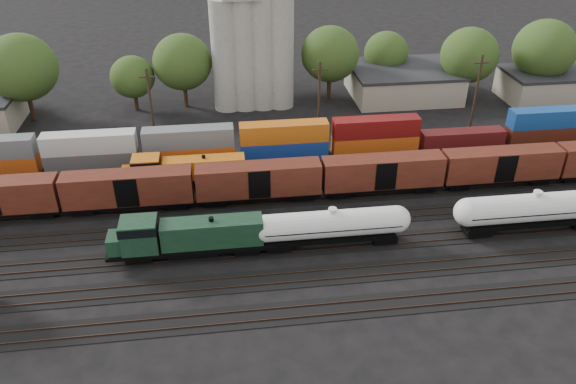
{
  "coord_description": "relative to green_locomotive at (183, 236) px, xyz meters",
  "views": [
    {
      "loc": [
        -2.32,
        -53.8,
        36.52
      ],
      "look_at": [
        4.87,
        2.0,
        3.0
      ],
      "focal_mm": 35.0,
      "sensor_mm": 36.0,
      "label": 1
    }
  ],
  "objects": [
    {
      "name": "tree_band",
      "position": [
        11.14,
        42.96,
        4.99
      ],
      "size": [
        162.76,
        19.16,
        14.02
      ],
      "color": "black",
      "rests_on": "ground"
    },
    {
      "name": "ground",
      "position": [
        7.11,
        5.0,
        -2.65
      ],
      "size": [
        600.0,
        600.0,
        0.0
      ],
      "primitive_type": "plane",
      "color": "black"
    },
    {
      "name": "utility_poles",
      "position": [
        7.11,
        27.0,
        3.56
      ],
      "size": [
        122.2,
        0.36,
        12.0
      ],
      "color": "black",
      "rests_on": "ground"
    },
    {
      "name": "industrial_sheds",
      "position": [
        13.74,
        40.25,
        -0.09
      ],
      "size": [
        119.38,
        17.26,
        5.1
      ],
      "color": "#9E937F",
      "rests_on": "ground"
    },
    {
      "name": "green_locomotive",
      "position": [
        0.0,
        0.0,
        0.0
      ],
      "size": [
        17.61,
        3.11,
        4.66
      ],
      "color": "black",
      "rests_on": "ground"
    },
    {
      "name": "container_wall",
      "position": [
        16.12,
        20.0,
        0.2
      ],
      "size": [
        181.59,
        2.6,
        5.8
      ],
      "color": "black",
      "rests_on": "ground"
    },
    {
      "name": "orange_locomotive",
      "position": [
        -0.64,
        15.0,
        -0.21
      ],
      "size": [
        17.11,
        2.85,
        4.28
      ],
      "color": "black",
      "rests_on": "ground"
    },
    {
      "name": "tank_car_a",
      "position": [
        15.83,
        -0.0,
        0.04
      ],
      "size": [
        17.28,
        3.09,
        4.53
      ],
      "color": "white",
      "rests_on": "ground"
    },
    {
      "name": "grain_silo",
      "position": [
        10.4,
        41.0,
        8.6
      ],
      "size": [
        13.4,
        5.0,
        29.0
      ],
      "color": "#9E9C91",
      "rests_on": "ground"
    },
    {
      "name": "tank_car_b",
      "position": [
        38.74,
        0.0,
        0.23
      ],
      "size": [
        18.6,
        3.33,
        4.87
      ],
      "color": "white",
      "rests_on": "ground"
    },
    {
      "name": "boxcar_string",
      "position": [
        -6.62,
        10.0,
        0.47
      ],
      "size": [
        138.2,
        2.9,
        4.2
      ],
      "color": "black",
      "rests_on": "ground"
    },
    {
      "name": "tracks",
      "position": [
        7.11,
        5.0,
        -2.61
      ],
      "size": [
        180.0,
        33.2,
        0.2
      ],
      "color": "black",
      "rests_on": "ground"
    }
  ]
}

